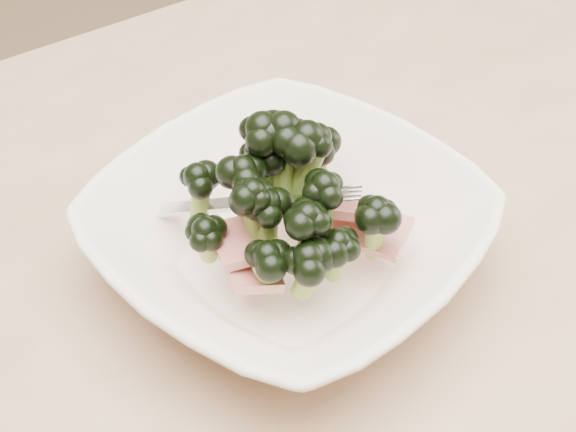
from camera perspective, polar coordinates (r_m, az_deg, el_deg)
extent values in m
cube|color=tan|center=(0.60, -1.40, -6.29)|extent=(1.20, 0.80, 0.04)
cylinder|color=tan|center=(1.31, 10.34, 3.42)|extent=(0.06, 0.06, 0.71)
imported|color=white|center=(0.57, 0.00, -1.28)|extent=(0.32, 0.32, 0.06)
cylinder|color=olive|center=(0.56, -1.77, 3.75)|extent=(0.02, 0.02, 0.05)
ellipsoid|color=black|center=(0.54, -1.84, 6.25)|extent=(0.04, 0.04, 0.03)
cylinder|color=olive|center=(0.54, -1.45, -0.59)|extent=(0.02, 0.02, 0.03)
ellipsoid|color=black|center=(0.52, -1.49, 0.92)|extent=(0.03, 0.03, 0.03)
cylinder|color=olive|center=(0.55, -5.79, -2.33)|extent=(0.02, 0.02, 0.03)
ellipsoid|color=black|center=(0.54, -5.93, -1.01)|extent=(0.03, 0.03, 0.03)
cylinder|color=olive|center=(0.54, 2.55, 0.10)|extent=(0.01, 0.01, 0.04)
ellipsoid|color=black|center=(0.52, 2.64, 2.18)|extent=(0.03, 0.03, 0.03)
cylinder|color=olive|center=(0.53, -2.44, -0.20)|extent=(0.02, 0.02, 0.04)
ellipsoid|color=black|center=(0.52, -2.52, 1.75)|extent=(0.03, 0.03, 0.02)
cylinder|color=olive|center=(0.56, -1.30, 3.17)|extent=(0.02, 0.02, 0.03)
ellipsoid|color=black|center=(0.55, -1.33, 4.78)|extent=(0.04, 0.04, 0.03)
cylinder|color=olive|center=(0.55, 1.33, 3.26)|extent=(0.02, 0.03, 0.05)
ellipsoid|color=black|center=(0.53, 1.38, 5.62)|extent=(0.04, 0.04, 0.03)
cylinder|color=olive|center=(0.53, -1.44, -4.38)|extent=(0.02, 0.02, 0.03)
ellipsoid|color=black|center=(0.51, -1.48, -2.82)|extent=(0.03, 0.03, 0.03)
cylinder|color=olive|center=(0.56, -0.29, 3.64)|extent=(0.02, 0.02, 0.05)
ellipsoid|color=black|center=(0.54, -0.30, 6.27)|extent=(0.04, 0.04, 0.03)
cylinder|color=olive|center=(0.54, 3.51, -3.38)|extent=(0.01, 0.02, 0.03)
ellipsoid|color=black|center=(0.52, 3.60, -1.88)|extent=(0.03, 0.03, 0.03)
cylinder|color=olive|center=(0.53, 1.40, -4.52)|extent=(0.02, 0.02, 0.03)
ellipsoid|color=black|center=(0.51, 1.44, -2.98)|extent=(0.04, 0.04, 0.03)
cylinder|color=olive|center=(0.54, -2.57, -0.14)|extent=(0.02, 0.02, 0.04)
ellipsoid|color=black|center=(0.52, -2.65, 1.67)|extent=(0.03, 0.03, 0.02)
cylinder|color=olive|center=(0.55, 6.12, -1.62)|extent=(0.03, 0.02, 0.05)
ellipsoid|color=black|center=(0.54, 6.34, 0.43)|extent=(0.03, 0.03, 0.03)
cylinder|color=olive|center=(0.61, 2.12, 3.44)|extent=(0.02, 0.02, 0.04)
ellipsoid|color=black|center=(0.60, 2.18, 5.24)|extent=(0.04, 0.04, 0.03)
cylinder|color=olive|center=(0.58, -6.27, 0.97)|extent=(0.02, 0.02, 0.04)
ellipsoid|color=black|center=(0.56, -6.46, 2.81)|extent=(0.03, 0.03, 0.03)
cylinder|color=olive|center=(0.55, -3.11, 1.30)|extent=(0.02, 0.01, 0.04)
ellipsoid|color=black|center=(0.53, -3.22, 3.30)|extent=(0.03, 0.03, 0.03)
cylinder|color=olive|center=(0.57, -1.85, 3.11)|extent=(0.02, 0.02, 0.03)
ellipsoid|color=black|center=(0.56, -1.90, 4.67)|extent=(0.04, 0.04, 0.03)
cylinder|color=olive|center=(0.53, 1.37, -2.02)|extent=(0.02, 0.01, 0.04)
ellipsoid|color=black|center=(0.51, 1.42, 0.03)|extent=(0.03, 0.03, 0.03)
cube|color=maroon|center=(0.57, 6.22, -1.04)|extent=(0.05, 0.06, 0.02)
cube|color=maroon|center=(0.60, 0.23, 3.61)|extent=(0.03, 0.05, 0.02)
cube|color=maroon|center=(0.56, 3.87, 0.68)|extent=(0.06, 0.06, 0.01)
cube|color=maroon|center=(0.54, -3.47, -1.83)|extent=(0.05, 0.06, 0.01)
cube|color=maroon|center=(0.59, -0.25, 2.21)|extent=(0.03, 0.06, 0.03)
cube|color=maroon|center=(0.58, 4.96, -0.26)|extent=(0.06, 0.05, 0.01)
cube|color=maroon|center=(0.54, -2.65, -3.70)|extent=(0.05, 0.06, 0.02)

